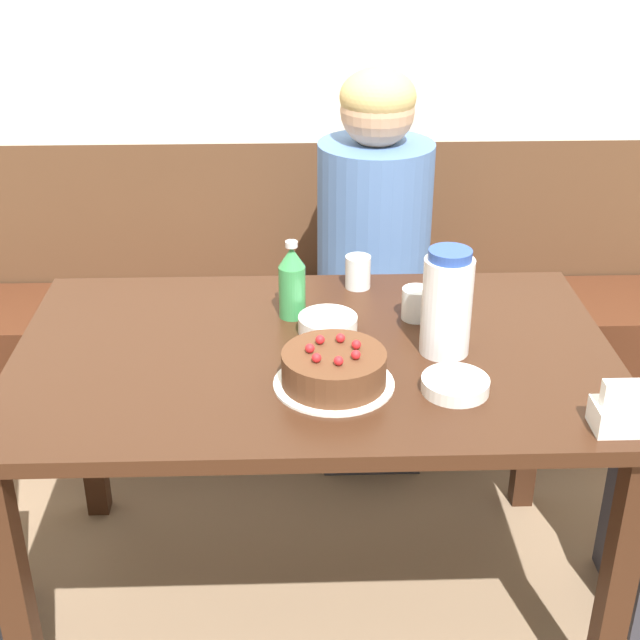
# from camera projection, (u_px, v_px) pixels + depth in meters

# --- Properties ---
(ground_plane) EXTENTS (12.00, 12.00, 0.00)m
(ground_plane) POSITION_uv_depth(u_px,v_px,m) (315.00, 593.00, 2.34)
(ground_plane) COLOR #846B51
(back_wall) EXTENTS (4.80, 0.04, 2.50)m
(back_wall) POSITION_uv_depth(u_px,v_px,m) (304.00, 34.00, 2.71)
(back_wall) COLOR brown
(back_wall) RESTS_ON ground_plane
(bench_seat) EXTENTS (2.54, 0.38, 0.44)m
(bench_seat) POSITION_uv_depth(u_px,v_px,m) (308.00, 363.00, 2.98)
(bench_seat) COLOR #472314
(bench_seat) RESTS_ON ground_plane
(dining_table) EXTENTS (1.36, 0.83, 0.73)m
(dining_table) POSITION_uv_depth(u_px,v_px,m) (314.00, 385.00, 2.05)
(dining_table) COLOR #381E11
(dining_table) RESTS_ON ground_plane
(birthday_cake) EXTENTS (0.26, 0.26, 0.10)m
(birthday_cake) POSITION_uv_depth(u_px,v_px,m) (334.00, 369.00, 1.86)
(birthday_cake) COLOR white
(birthday_cake) RESTS_ON dining_table
(water_pitcher) EXTENTS (0.11, 0.11, 0.25)m
(water_pitcher) POSITION_uv_depth(u_px,v_px,m) (447.00, 303.00, 1.95)
(water_pitcher) COLOR white
(water_pitcher) RESTS_ON dining_table
(soju_bottle) EXTENTS (0.06, 0.06, 0.19)m
(soju_bottle) POSITION_uv_depth(u_px,v_px,m) (292.00, 282.00, 2.12)
(soju_bottle) COLOR #388E4C
(soju_bottle) RESTS_ON dining_table
(napkin_holder) EXTENTS (0.11, 0.08, 0.11)m
(napkin_holder) POSITION_uv_depth(u_px,v_px,m) (622.00, 412.00, 1.71)
(napkin_holder) COLOR white
(napkin_holder) RESTS_ON dining_table
(bowl_soup_white) EXTENTS (0.14, 0.14, 0.04)m
(bowl_soup_white) POSITION_uv_depth(u_px,v_px,m) (328.00, 324.00, 2.08)
(bowl_soup_white) COLOR white
(bowl_soup_white) RESTS_ON dining_table
(bowl_rice_small) EXTENTS (0.14, 0.14, 0.03)m
(bowl_rice_small) POSITION_uv_depth(u_px,v_px,m) (455.00, 385.00, 1.84)
(bowl_rice_small) COLOR white
(bowl_rice_small) RESTS_ON dining_table
(glass_water_tall) EXTENTS (0.07, 0.07, 0.09)m
(glass_water_tall) POSITION_uv_depth(u_px,v_px,m) (358.00, 272.00, 2.29)
(glass_water_tall) COLOR silver
(glass_water_tall) RESTS_ON dining_table
(glass_tumbler_short) EXTENTS (0.07, 0.07, 0.08)m
(glass_tumbler_short) POSITION_uv_depth(u_px,v_px,m) (416.00, 304.00, 2.13)
(glass_tumbler_short) COLOR silver
(glass_tumbler_short) RESTS_ON dining_table
(person_teal_shirt) EXTENTS (0.33, 0.34, 1.22)m
(person_teal_shirt) POSITION_uv_depth(u_px,v_px,m) (373.00, 280.00, 2.68)
(person_teal_shirt) COLOR #33333D
(person_teal_shirt) RESTS_ON ground_plane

